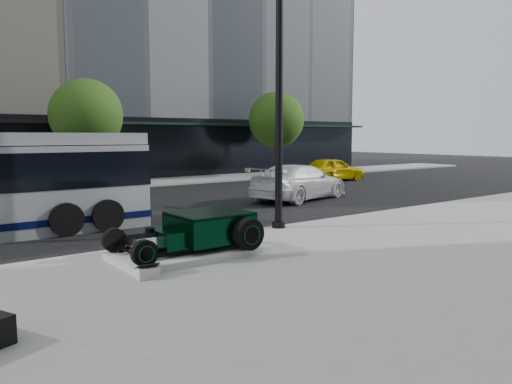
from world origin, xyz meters
TOP-DOWN VIEW (x-y plane):
  - ground at (0.00, 0.00)m, footprint 120.00×120.00m
  - sidewalk_far at (0.00, 14.00)m, footprint 70.00×4.00m
  - street_trees at (1.15, 13.07)m, footprint 29.80×3.80m
  - display_plinth at (-2.47, -3.74)m, footprint 3.40×1.80m
  - hot_rod at (-2.14, -3.74)m, footprint 3.22×2.00m
  - info_plaque at (-4.00, -4.80)m, footprint 0.44×0.35m
  - lamppost at (1.41, -2.28)m, footprint 0.40×0.40m
  - white_sedan at (6.94, 2.88)m, footprint 5.81×3.50m
  - yellow_taxi at (14.88, 8.48)m, footprint 4.44×2.05m

SIDE VIEW (x-z plane):
  - ground at x=0.00m, z-range 0.00..0.00m
  - sidewalk_far at x=0.00m, z-range 0.00..0.12m
  - display_plinth at x=-2.47m, z-range 0.12..0.27m
  - info_plaque at x=-4.00m, z-range 0.09..0.40m
  - hot_rod at x=-2.14m, z-range 0.29..1.10m
  - yellow_taxi at x=14.88m, z-range 0.00..1.47m
  - white_sedan at x=6.94m, z-range 0.00..1.58m
  - lamppost at x=1.41m, z-range -0.15..7.06m
  - street_trees at x=1.15m, z-range 0.92..6.62m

